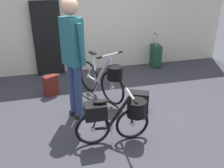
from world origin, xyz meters
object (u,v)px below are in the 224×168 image
object	(u,v)px
floor_banner_stand	(48,44)
folding_bike_foreground	(116,116)
handbag_on_floor	(139,102)
backpack_on_floor	(51,85)
display_bike_left	(104,78)
rolling_suitcase	(156,55)
visitor_near_wall	(73,53)

from	to	relation	value
floor_banner_stand	folding_bike_foreground	size ratio (longest dim) A/B	1.60
handbag_on_floor	backpack_on_floor	bearing A→B (deg)	144.28
folding_bike_foreground	handbag_on_floor	xyz separation A→B (m)	(0.58, 0.66, -0.22)
folding_bike_foreground	handbag_on_floor	distance (m)	0.91
folding_bike_foreground	backpack_on_floor	xyz separation A→B (m)	(-0.81, 1.66, -0.20)
display_bike_left	backpack_on_floor	size ratio (longest dim) A/B	3.10
display_bike_left	rolling_suitcase	size ratio (longest dim) A/B	1.44
rolling_suitcase	backpack_on_floor	xyz separation A→B (m)	(-2.56, -0.96, -0.09)
rolling_suitcase	floor_banner_stand	bearing A→B (deg)	178.50
visitor_near_wall	handbag_on_floor	size ratio (longest dim) A/B	4.93
rolling_suitcase	backpack_on_floor	world-z (taller)	rolling_suitcase
rolling_suitcase	visitor_near_wall	bearing A→B (deg)	-139.75
visitor_near_wall	rolling_suitcase	world-z (taller)	visitor_near_wall
folding_bike_foreground	visitor_near_wall	xyz separation A→B (m)	(-0.44, 0.77, 0.68)
visitor_near_wall	backpack_on_floor	distance (m)	1.31
handbag_on_floor	display_bike_left	bearing A→B (deg)	129.26
display_bike_left	visitor_near_wall	xyz separation A→B (m)	(-0.55, -0.46, 0.64)
visitor_near_wall	backpack_on_floor	xyz separation A→B (m)	(-0.38, 0.89, -0.88)
backpack_on_floor	handbag_on_floor	distance (m)	1.71
folding_bike_foreground	backpack_on_floor	size ratio (longest dim) A/B	2.64
rolling_suitcase	handbag_on_floor	distance (m)	2.28
display_bike_left	visitor_near_wall	world-z (taller)	visitor_near_wall
backpack_on_floor	rolling_suitcase	bearing A→B (deg)	20.46
floor_banner_stand	folding_bike_foreground	world-z (taller)	floor_banner_stand
floor_banner_stand	folding_bike_foreground	bearing A→B (deg)	-73.79
visitor_near_wall	rolling_suitcase	bearing A→B (deg)	40.25
floor_banner_stand	rolling_suitcase	size ratio (longest dim) A/B	1.95
folding_bike_foreground	visitor_near_wall	distance (m)	1.11
visitor_near_wall	folding_bike_foreground	bearing A→B (deg)	-60.36
display_bike_left	backpack_on_floor	distance (m)	1.05
visitor_near_wall	backpack_on_floor	size ratio (longest dim) A/B	4.75
folding_bike_foreground	backpack_on_floor	bearing A→B (deg)	116.10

